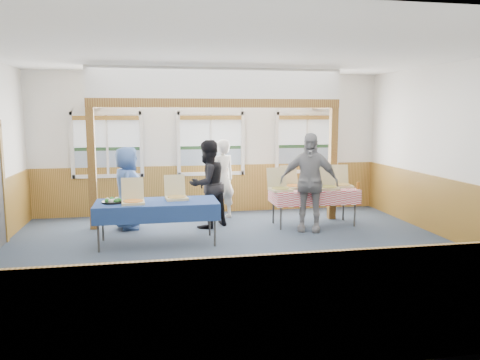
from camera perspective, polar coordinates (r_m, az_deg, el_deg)
name	(u,v)px	position (r m, az deg, el deg)	size (l,w,h in m)	color
floor	(238,256)	(7.67, -0.20, -9.21)	(8.00, 8.00, 0.00)	#283141
ceiling	(238,53)	(7.38, -0.21, 15.25)	(8.00, 8.00, 0.00)	white
wall_back	(211,143)	(10.80, -3.59, 4.47)	(8.00, 8.00, 0.00)	silver
wall_front	(314,195)	(3.99, 8.97, -1.84)	(8.00, 8.00, 0.00)	silver
wall_right	(466,153)	(8.98, 25.80, 2.94)	(8.00, 8.00, 0.00)	silver
wainscot_back	(211,189)	(10.90, -3.53, -1.06)	(7.98, 0.05, 1.10)	brown
wainscot_front	(310,312)	(4.32, 8.54, -15.64)	(7.98, 0.05, 1.10)	brown
wainscot_right	(460,213)	(9.11, 25.26, -3.65)	(0.05, 6.98, 1.10)	brown
window_left	(107,141)	(10.72, -15.90, 4.57)	(1.56, 0.10, 1.46)	silver
window_mid	(211,140)	(10.76, -3.57, 4.87)	(1.56, 0.10, 1.46)	silver
window_right	(307,139)	(11.27, 8.16, 4.95)	(1.56, 0.10, 1.46)	silver
post_left	(92,169)	(9.63, -17.58, 1.27)	(0.15, 0.15, 2.40)	brown
post_right	(333,164)	(10.30, 11.23, 1.91)	(0.15, 0.15, 2.40)	brown
cross_beam	(218,103)	(9.59, -2.74, 9.33)	(5.15, 0.18, 0.18)	brown
table_left	(157,204)	(8.33, -10.09, -2.92)	(2.31, 1.64, 0.76)	#363636
table_right	(314,192)	(9.70, 9.00, -1.40)	(1.85, 1.12, 0.76)	#363636
pizza_box_a	(133,200)	(8.21, -12.91, -2.35)	(0.41, 0.49, 0.42)	tan
pizza_box_b	(176,196)	(8.48, -7.78, -1.89)	(0.42, 0.50, 0.42)	tan
pizza_box_c	(280,187)	(9.37, 4.86, -0.89)	(0.44, 0.52, 0.44)	tan
pizza_box_d	(294,185)	(9.75, 6.63, -0.55)	(0.54, 0.60, 0.45)	tan
pizza_box_e	(327,186)	(9.70, 10.59, -0.67)	(0.48, 0.56, 0.46)	tan
pizza_box_f	(341,184)	(10.05, 12.25, -0.42)	(0.45, 0.53, 0.44)	tan
veggie_tray	(113,201)	(8.35, -15.26, -2.50)	(0.37, 0.37, 0.09)	black
drink_glass	(358,186)	(9.78, 14.20, -0.67)	(0.07, 0.07, 0.15)	#955518
woman_white	(222,179)	(10.16, -2.24, 0.09)	(0.63, 0.42, 1.73)	silver
woman_black	(207,184)	(9.38, -3.98, -0.50)	(0.86, 0.67, 1.76)	black
man_blue	(127,188)	(9.52, -13.58, -0.95)	(0.80, 0.52, 1.64)	#3E5D9B
person_grey	(309,182)	(9.18, 8.40, -0.26)	(1.13, 0.47, 1.92)	gray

